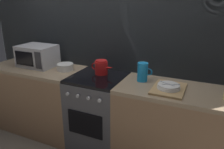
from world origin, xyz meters
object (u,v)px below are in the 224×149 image
object	(u,v)px
microwave	(37,56)
pitcher	(143,72)
stove_unit	(98,112)
kettle	(101,67)
mixing_bowl	(65,67)
dish_pile	(169,88)

from	to	relation	value
microwave	pitcher	xyz separation A→B (m)	(1.40, 0.04, -0.03)
microwave	pitcher	size ratio (longest dim) A/B	2.30
stove_unit	kettle	bearing A→B (deg)	90.90
stove_unit	mixing_bowl	distance (m)	0.68
microwave	dish_pile	xyz separation A→B (m)	(1.70, -0.09, -0.11)
microwave	kettle	xyz separation A→B (m)	(0.89, 0.06, -0.05)
mixing_bowl	kettle	bearing A→B (deg)	6.82
mixing_bowl	dish_pile	distance (m)	1.28
pitcher	dish_pile	size ratio (longest dim) A/B	0.50
stove_unit	microwave	distance (m)	1.07
dish_pile	mixing_bowl	bearing A→B (deg)	175.84
microwave	kettle	size ratio (longest dim) A/B	1.62
mixing_bowl	pitcher	size ratio (longest dim) A/B	1.00
dish_pile	pitcher	bearing A→B (deg)	156.95
microwave	mixing_bowl	bearing A→B (deg)	0.16
microwave	dish_pile	bearing A→B (deg)	-3.09
stove_unit	pitcher	size ratio (longest dim) A/B	4.50
microwave	dish_pile	size ratio (longest dim) A/B	1.15
kettle	dish_pile	xyz separation A→B (m)	(0.81, -0.15, -0.06)
microwave	pitcher	bearing A→B (deg)	1.54
kettle	pitcher	bearing A→B (deg)	-2.24
kettle	mixing_bowl	distance (m)	0.47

